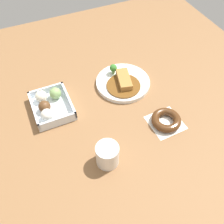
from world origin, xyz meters
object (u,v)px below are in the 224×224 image
at_px(curry_plate, 123,82).
at_px(donut_box, 50,105).
at_px(chocolate_ring_donut, 166,120).
at_px(coffee_mug, 107,155).

relative_size(curry_plate, donut_box, 1.27).
bearing_deg(chocolate_ring_donut, coffee_mug, -77.18).
xyz_separation_m(curry_plate, donut_box, (0.01, -0.32, 0.01)).
xyz_separation_m(curry_plate, coffee_mug, (0.31, -0.21, 0.03)).
distance_m(curry_plate, coffee_mug, 0.38).
xyz_separation_m(donut_box, coffee_mug, (0.31, 0.12, 0.02)).
distance_m(donut_box, chocolate_ring_donut, 0.45).
bearing_deg(coffee_mug, curry_plate, 146.74).
distance_m(donut_box, coffee_mug, 0.33).
relative_size(donut_box, chocolate_ring_donut, 1.43).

